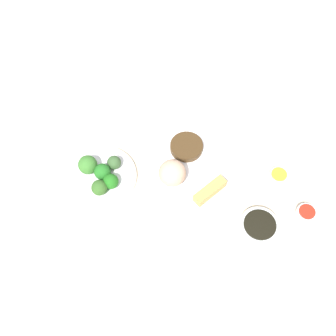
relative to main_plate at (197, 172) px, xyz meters
name	(u,v)px	position (x,y,z in m)	size (l,w,h in m)	color
tabletop	(194,177)	(0.01, 0.00, -0.02)	(2.20, 2.20, 0.02)	beige
main_plate	(197,172)	(0.00, 0.00, 0.00)	(0.30, 0.30, 0.02)	white
rice_scoop	(172,173)	(0.05, -0.06, 0.05)	(0.08, 0.08, 0.08)	tan
spring_roll	(210,191)	(0.06, 0.05, 0.02)	(0.10, 0.03, 0.03)	#D1974B
crab_rangoon_wonton	(223,160)	(-0.05, 0.06, 0.01)	(0.06, 0.06, 0.01)	beige
stir_fry_heap	(187,147)	(-0.06, -0.05, 0.02)	(0.09, 0.09, 0.02)	#412D16
broccoli_plate	(101,177)	(0.11, -0.25, 0.00)	(0.20, 0.20, 0.01)	white
broccoli_floret_0	(102,172)	(0.11, -0.24, 0.03)	(0.05, 0.05, 0.05)	#21691F
broccoli_floret_1	(88,165)	(0.11, -0.28, 0.03)	(0.05, 0.05, 0.05)	#37722B
broccoli_floret_2	(99,188)	(0.16, -0.23, 0.03)	(0.04, 0.04, 0.04)	#325E23
broccoli_floret_3	(111,181)	(0.13, -0.21, 0.03)	(0.04, 0.04, 0.04)	#1F691A
broccoli_floret_4	(114,163)	(0.07, -0.22, 0.03)	(0.04, 0.04, 0.04)	#36582E
soy_sauce_bowl	(259,227)	(0.10, 0.20, 0.01)	(0.10, 0.10, 0.03)	white
soy_sauce_bowl_liquid	(260,225)	(0.10, 0.20, 0.02)	(0.08, 0.08, 0.00)	black
sauce_ramekin_sweet_and_sour	(306,214)	(0.02, 0.31, 0.01)	(0.05, 0.05, 0.03)	white
sauce_ramekin_sweet_and_sour_liquid	(307,212)	(0.02, 0.31, 0.02)	(0.04, 0.04, 0.00)	red
sauce_ramekin_hot_mustard	(278,177)	(-0.06, 0.22, 0.01)	(0.05, 0.05, 0.03)	white
sauce_ramekin_hot_mustard_liquid	(279,174)	(-0.06, 0.22, 0.02)	(0.04, 0.04, 0.00)	yellow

